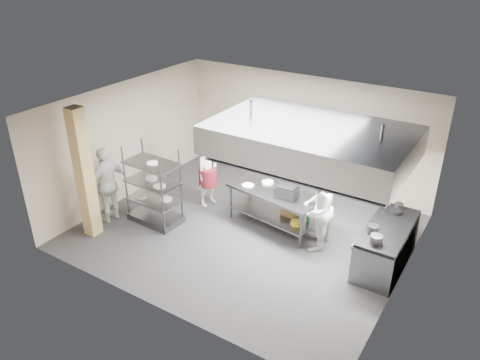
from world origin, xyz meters
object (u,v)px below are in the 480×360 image
Objects in this scene: chef_plating at (108,185)px; pass_rack at (153,186)px; island at (274,208)px; stockpot at (373,229)px; cooking_range at (386,247)px; chef_line at (317,208)px; griddle at (287,192)px; chef_head at (208,175)px.

pass_rack is at bearing 123.11° from chef_plating.
island is 2.54m from stockpot.
chef_line is (-1.48, -0.20, 0.54)m from cooking_range.
cooking_range is 4.23× the size of griddle.
chef_line is 0.85m from griddle.
chef_line reaches higher than griddle.
chef_plating is (-0.95, -0.51, -0.01)m from pass_rack.
griddle is (2.83, 1.23, 0.09)m from pass_rack.
chef_plating is (-3.43, -1.82, 0.47)m from island.
chef_head is 3.47× the size of griddle.
chef_line is (3.65, 1.01, 0.03)m from pass_rack.
chef_line is 4.85m from chef_plating.
stockpot is (-0.21, -0.38, 0.56)m from cooking_range.
chef_line reaches higher than pass_rack.
chef_head is 2.26m from griddle.
stockpot is at bearing -2.81° from island.
chef_head is (-4.55, 0.12, 0.40)m from cooking_range.
cooking_range is at bearing 15.46° from pass_rack.
griddle is at bearing 25.61° from pass_rack.
cooking_range is 2.38m from griddle.
chef_head is (0.58, 1.34, -0.11)m from pass_rack.
chef_plating reaches higher than island.
griddle is at bearing 179.72° from cooking_range.
cooking_range is 6.34m from chef_plating.
griddle reaches higher than island.
pass_rack is 8.35× the size of stockpot.
island is 1.17× the size of chef_plating.
chef_plating is 4.16m from griddle.
chef_line is 1.28m from stockpot.
cooking_range is (2.65, -0.09, -0.04)m from island.
chef_line reaches higher than island.
chef_line is at bearing -172.15° from cooking_range.
chef_line is at bearing -17.82° from griddle.
chef_head is at bearing 173.39° from stockpot.
stockpot reaches higher than cooking_range.
island is 0.67m from griddle.
chef_line is 1.04× the size of chef_plating.
chef_plating is at bearing 150.58° from chef_head.
stockpot reaches higher than island.
chef_head is 7.35× the size of stockpot.
chef_line is at bearing -85.78° from chef_head.
stockpot is (2.44, -0.47, 0.52)m from island.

